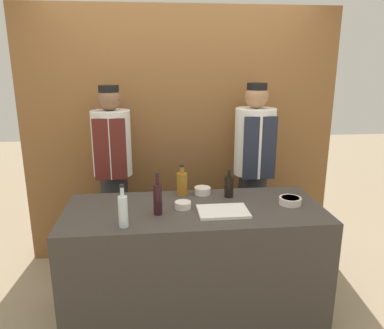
{
  "coord_description": "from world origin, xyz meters",
  "views": [
    {
      "loc": [
        -0.29,
        -2.48,
        1.9
      ],
      "look_at": [
        0.0,
        0.15,
        1.17
      ],
      "focal_mm": 35.0,
      "sensor_mm": 36.0,
      "label": 1
    }
  ],
  "objects_px": {
    "sauce_bowl_green": "(290,200)",
    "sauce_bowl_yellow": "(203,190)",
    "chef_left": "(113,174)",
    "sauce_bowl_red": "(183,205)",
    "bottle_clear": "(123,210)",
    "bottle_soy": "(229,186)",
    "bottle_wine": "(158,198)",
    "chef_right": "(253,170)",
    "bottle_amber": "(182,183)",
    "cutting_board": "(223,211)"
  },
  "relations": [
    {
      "from": "chef_left",
      "to": "chef_right",
      "type": "bearing_deg",
      "value": -0.01
    },
    {
      "from": "sauce_bowl_green",
      "to": "chef_right",
      "type": "bearing_deg",
      "value": 95.26
    },
    {
      "from": "bottle_soy",
      "to": "bottle_clear",
      "type": "distance_m",
      "value": 0.9
    },
    {
      "from": "sauce_bowl_green",
      "to": "chef_left",
      "type": "height_order",
      "value": "chef_left"
    },
    {
      "from": "bottle_soy",
      "to": "bottle_wine",
      "type": "xyz_separation_m",
      "value": [
        -0.55,
        -0.29,
        0.03
      ]
    },
    {
      "from": "bottle_clear",
      "to": "chef_left",
      "type": "height_order",
      "value": "chef_left"
    },
    {
      "from": "sauce_bowl_green",
      "to": "sauce_bowl_red",
      "type": "height_order",
      "value": "sauce_bowl_green"
    },
    {
      "from": "bottle_amber",
      "to": "bottle_wine",
      "type": "distance_m",
      "value": 0.42
    },
    {
      "from": "sauce_bowl_green",
      "to": "chef_right",
      "type": "height_order",
      "value": "chef_right"
    },
    {
      "from": "cutting_board",
      "to": "bottle_clear",
      "type": "height_order",
      "value": "bottle_clear"
    },
    {
      "from": "bottle_soy",
      "to": "bottle_clear",
      "type": "xyz_separation_m",
      "value": [
        -0.77,
        -0.47,
        0.02
      ]
    },
    {
      "from": "cutting_board",
      "to": "bottle_soy",
      "type": "relative_size",
      "value": 1.55
    },
    {
      "from": "sauce_bowl_green",
      "to": "bottle_clear",
      "type": "distance_m",
      "value": 1.22
    },
    {
      "from": "sauce_bowl_green",
      "to": "sauce_bowl_red",
      "type": "bearing_deg",
      "value": 179.39
    },
    {
      "from": "chef_left",
      "to": "bottle_wine",
      "type": "bearing_deg",
      "value": -65.88
    },
    {
      "from": "sauce_bowl_yellow",
      "to": "bottle_amber",
      "type": "relative_size",
      "value": 0.53
    },
    {
      "from": "sauce_bowl_green",
      "to": "bottle_wine",
      "type": "xyz_separation_m",
      "value": [
        -0.97,
        -0.08,
        0.09
      ]
    },
    {
      "from": "chef_right",
      "to": "bottle_amber",
      "type": "bearing_deg",
      "value": -146.41
    },
    {
      "from": "bottle_soy",
      "to": "cutting_board",
      "type": "bearing_deg",
      "value": -108.47
    },
    {
      "from": "bottle_amber",
      "to": "bottle_wine",
      "type": "height_order",
      "value": "bottle_wine"
    },
    {
      "from": "sauce_bowl_yellow",
      "to": "bottle_amber",
      "type": "bearing_deg",
      "value": 177.5
    },
    {
      "from": "bottle_clear",
      "to": "chef_right",
      "type": "relative_size",
      "value": 0.16
    },
    {
      "from": "bottle_soy",
      "to": "bottle_wine",
      "type": "height_order",
      "value": "bottle_wine"
    },
    {
      "from": "sauce_bowl_red",
      "to": "chef_right",
      "type": "relative_size",
      "value": 0.07
    },
    {
      "from": "cutting_board",
      "to": "chef_left",
      "type": "xyz_separation_m",
      "value": [
        -0.82,
        0.87,
        0.03
      ]
    },
    {
      "from": "sauce_bowl_red",
      "to": "bottle_soy",
      "type": "relative_size",
      "value": 0.52
    },
    {
      "from": "bottle_amber",
      "to": "chef_right",
      "type": "relative_size",
      "value": 0.14
    },
    {
      "from": "bottle_amber",
      "to": "chef_left",
      "type": "relative_size",
      "value": 0.14
    },
    {
      "from": "bottle_soy",
      "to": "bottle_wine",
      "type": "bearing_deg",
      "value": -152.56
    },
    {
      "from": "sauce_bowl_yellow",
      "to": "bottle_soy",
      "type": "distance_m",
      "value": 0.22
    },
    {
      "from": "sauce_bowl_yellow",
      "to": "bottle_soy",
      "type": "height_order",
      "value": "bottle_soy"
    },
    {
      "from": "sauce_bowl_red",
      "to": "bottle_soy",
      "type": "xyz_separation_m",
      "value": [
        0.37,
        0.2,
        0.06
      ]
    },
    {
      "from": "bottle_wine",
      "to": "chef_right",
      "type": "xyz_separation_m",
      "value": [
        0.9,
        0.84,
        -0.07
      ]
    },
    {
      "from": "sauce_bowl_red",
      "to": "bottle_wine",
      "type": "height_order",
      "value": "bottle_wine"
    },
    {
      "from": "cutting_board",
      "to": "bottle_soy",
      "type": "xyz_separation_m",
      "value": [
        0.1,
        0.31,
        0.08
      ]
    },
    {
      "from": "sauce_bowl_red",
      "to": "bottle_clear",
      "type": "distance_m",
      "value": 0.49
    },
    {
      "from": "sauce_bowl_red",
      "to": "bottle_amber",
      "type": "height_order",
      "value": "bottle_amber"
    },
    {
      "from": "sauce_bowl_red",
      "to": "bottle_clear",
      "type": "xyz_separation_m",
      "value": [
        -0.4,
        -0.27,
        0.08
      ]
    },
    {
      "from": "sauce_bowl_yellow",
      "to": "cutting_board",
      "type": "xyz_separation_m",
      "value": [
        0.09,
        -0.39,
        -0.02
      ]
    },
    {
      "from": "bottle_wine",
      "to": "sauce_bowl_yellow",
      "type": "bearing_deg",
      "value": 45.77
    },
    {
      "from": "sauce_bowl_yellow",
      "to": "sauce_bowl_red",
      "type": "bearing_deg",
      "value": -122.9
    },
    {
      "from": "bottle_clear",
      "to": "bottle_wine",
      "type": "relative_size",
      "value": 0.94
    },
    {
      "from": "sauce_bowl_green",
      "to": "bottle_clear",
      "type": "relative_size",
      "value": 0.57
    },
    {
      "from": "sauce_bowl_red",
      "to": "chef_left",
      "type": "relative_size",
      "value": 0.07
    },
    {
      "from": "sauce_bowl_green",
      "to": "sauce_bowl_yellow",
      "type": "height_order",
      "value": "sauce_bowl_yellow"
    },
    {
      "from": "cutting_board",
      "to": "bottle_wine",
      "type": "distance_m",
      "value": 0.46
    },
    {
      "from": "sauce_bowl_yellow",
      "to": "bottle_clear",
      "type": "height_order",
      "value": "bottle_clear"
    },
    {
      "from": "sauce_bowl_red",
      "to": "bottle_amber",
      "type": "relative_size",
      "value": 0.48
    },
    {
      "from": "bottle_amber",
      "to": "bottle_soy",
      "type": "height_order",
      "value": "bottle_amber"
    },
    {
      "from": "sauce_bowl_green",
      "to": "sauce_bowl_yellow",
      "type": "bearing_deg",
      "value": 154.85
    }
  ]
}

